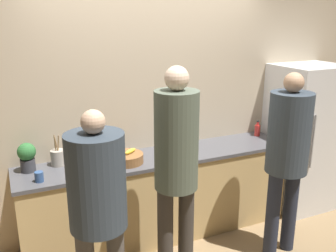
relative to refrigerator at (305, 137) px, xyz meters
name	(u,v)px	position (x,y,z in m)	size (l,w,h in m)	color
ground_plane	(174,250)	(-1.81, -0.26, -0.84)	(14.00, 14.00, 0.00)	#8C704C
wall_back	(149,108)	(-1.81, 0.35, 0.46)	(5.20, 0.06, 2.60)	#C6B293
counter	(160,195)	(-1.81, 0.07, -0.40)	(2.77, 0.59, 0.88)	tan
refrigerator	(305,137)	(0.00, 0.00, 0.00)	(0.77, 0.69, 1.68)	white
person_left	(98,198)	(-2.65, -0.80, 0.16)	(0.40, 0.40, 1.63)	#4C4742
person_center	(176,161)	(-1.99, -0.67, 0.27)	(0.35, 0.35, 1.86)	#38332D
person_right	(288,148)	(-0.88, -0.68, 0.22)	(0.38, 0.38, 1.75)	#232838
fruit_bowl	(127,158)	(-2.18, 0.01, 0.09)	(0.31, 0.31, 0.13)	brown
utensil_crock	(58,157)	(-2.77, 0.21, 0.12)	(0.13, 0.13, 0.29)	#ADA393
bottle_red	(257,130)	(-0.56, 0.17, 0.11)	(0.06, 0.06, 0.18)	red
bottle_dark	(104,151)	(-2.35, 0.17, 0.13)	(0.08, 0.08, 0.23)	#333338
cup_blue	(39,177)	(-2.97, -0.09, 0.08)	(0.07, 0.07, 0.09)	#335184
potted_plant	(27,156)	(-3.04, 0.17, 0.18)	(0.16, 0.16, 0.26)	#3D3D42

